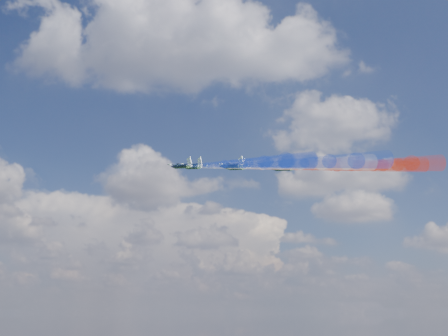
# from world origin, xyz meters

# --- Properties ---
(jet_lead) EXTENTS (14.99, 15.51, 6.33)m
(jet_lead) POSITION_xyz_m (-2.02, 3.41, 161.65)
(jet_lead) COLOR black
(trail_lead) EXTENTS (32.99, 38.34, 13.21)m
(trail_lead) POSITION_xyz_m (16.19, -18.01, 156.18)
(trail_lead) COLOR white
(jet_inner_left) EXTENTS (14.99, 15.51, 6.33)m
(jet_inner_left) POSITION_xyz_m (-0.47, -8.93, 158.82)
(jet_inner_left) COLOR black
(trail_inner_left) EXTENTS (32.99, 38.34, 13.21)m
(trail_inner_left) POSITION_xyz_m (17.75, -30.35, 153.35)
(trail_inner_left) COLOR #1736C9
(jet_inner_right) EXTENTS (14.99, 15.51, 6.33)m
(jet_inner_right) POSITION_xyz_m (12.59, 1.71, 160.63)
(jet_inner_right) COLOR black
(trail_inner_right) EXTENTS (32.99, 38.34, 13.21)m
(trail_inner_right) POSITION_xyz_m (30.81, -19.72, 155.16)
(trail_inner_right) COLOR red
(jet_outer_left) EXTENTS (14.99, 15.51, 6.33)m
(jet_outer_left) POSITION_xyz_m (-1.74, -22.89, 154.83)
(jet_outer_left) COLOR black
(trail_outer_left) EXTENTS (32.99, 38.34, 13.21)m
(trail_outer_left) POSITION_xyz_m (16.47, -44.31, 149.36)
(trail_outer_left) COLOR #1736C9
(jet_center_third) EXTENTS (14.99, 15.51, 6.33)m
(jet_center_third) POSITION_xyz_m (12.93, -11.19, 157.40)
(jet_center_third) COLOR black
(trail_center_third) EXTENTS (32.99, 38.34, 13.21)m
(trail_center_third) POSITION_xyz_m (31.15, -32.62, 151.93)
(trail_center_third) COLOR white
(jet_outer_right) EXTENTS (14.99, 15.51, 6.33)m
(jet_outer_right) POSITION_xyz_m (28.06, 0.50, 159.73)
(jet_outer_right) COLOR black
(trail_outer_right) EXTENTS (32.99, 38.34, 13.21)m
(trail_outer_right) POSITION_xyz_m (46.28, -20.92, 154.26)
(trail_outer_right) COLOR red
(jet_rear_left) EXTENTS (14.99, 15.51, 6.33)m
(jet_rear_left) POSITION_xyz_m (12.83, -26.33, 153.71)
(jet_rear_left) COLOR black
(trail_rear_left) EXTENTS (32.99, 38.34, 13.21)m
(trail_rear_left) POSITION_xyz_m (31.04, -47.76, 148.24)
(trail_rear_left) COLOR #1736C9
(jet_rear_right) EXTENTS (14.99, 15.51, 6.33)m
(jet_rear_right) POSITION_xyz_m (27.44, -13.26, 156.35)
(jet_rear_right) COLOR black
(trail_rear_right) EXTENTS (32.99, 38.34, 13.21)m
(trail_rear_right) POSITION_xyz_m (45.65, -34.68, 150.88)
(trail_rear_right) COLOR red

